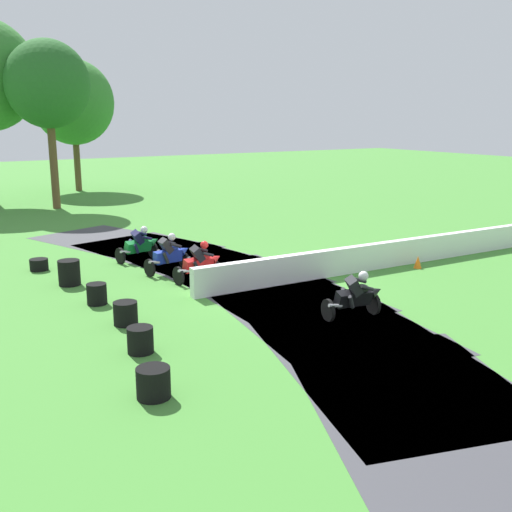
% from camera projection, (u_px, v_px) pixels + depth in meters
% --- Properties ---
extents(ground_plane, '(120.00, 120.00, 0.00)m').
position_uv_depth(ground_plane, '(263.00, 287.00, 18.89)').
color(ground_plane, '#428433').
extents(track_asphalt, '(7.63, 26.54, 0.01)m').
position_uv_depth(track_asphalt, '(243.00, 290.00, 18.53)').
color(track_asphalt, '#3D3D42').
rests_on(track_asphalt, ground).
extents(safety_barrier, '(15.24, 0.59, 0.90)m').
position_uv_depth(safety_barrier, '(389.00, 254.00, 21.33)').
color(safety_barrier, white).
rests_on(safety_barrier, ground).
extents(motorcycle_lead_black, '(1.70, 0.96, 1.42)m').
position_uv_depth(motorcycle_lead_black, '(356.00, 295.00, 15.81)').
color(motorcycle_lead_black, black).
rests_on(motorcycle_lead_black, ground).
extents(motorcycle_chase_red, '(1.68, 0.88, 1.43)m').
position_uv_depth(motorcycle_chase_red, '(201.00, 262.00, 19.33)').
color(motorcycle_chase_red, black).
rests_on(motorcycle_chase_red, ground).
extents(motorcycle_trailing_blue, '(1.68, 0.89, 1.42)m').
position_uv_depth(motorcycle_trailing_blue, '(170.00, 254.00, 20.37)').
color(motorcycle_trailing_blue, black).
rests_on(motorcycle_trailing_blue, ground).
extents(motorcycle_fourth_green, '(1.71, 1.04, 1.42)m').
position_uv_depth(motorcycle_fourth_green, '(140.00, 244.00, 22.10)').
color(motorcycle_fourth_green, black).
rests_on(motorcycle_fourth_green, ground).
extents(tire_stack_near, '(0.65, 0.65, 0.60)m').
position_uv_depth(tire_stack_near, '(153.00, 383.00, 11.42)').
color(tire_stack_near, black).
rests_on(tire_stack_near, ground).
extents(tire_stack_mid_a, '(0.59, 0.59, 0.60)m').
position_uv_depth(tire_stack_mid_a, '(140.00, 340.00, 13.59)').
color(tire_stack_mid_a, black).
rests_on(tire_stack_mid_a, ground).
extents(tire_stack_mid_b, '(0.62, 0.62, 0.60)m').
position_uv_depth(tire_stack_mid_b, '(126.00, 313.00, 15.42)').
color(tire_stack_mid_b, black).
rests_on(tire_stack_mid_b, ground).
extents(tire_stack_far, '(0.56, 0.56, 0.60)m').
position_uv_depth(tire_stack_far, '(97.00, 294.00, 17.09)').
color(tire_stack_far, black).
rests_on(tire_stack_far, ground).
extents(tire_stack_extra_a, '(0.68, 0.68, 0.80)m').
position_uv_depth(tire_stack_extra_a, '(69.00, 273.00, 19.01)').
color(tire_stack_extra_a, black).
rests_on(tire_stack_extra_a, ground).
extents(tire_stack_extra_b, '(0.62, 0.62, 0.40)m').
position_uv_depth(tire_stack_extra_b, '(39.00, 265.00, 20.86)').
color(tire_stack_extra_b, black).
rests_on(tire_stack_extra_b, ground).
extents(traffic_cone, '(0.28, 0.28, 0.44)m').
position_uv_depth(traffic_cone, '(418.00, 262.00, 21.14)').
color(traffic_cone, orange).
rests_on(traffic_cone, ground).
extents(tree_far_right, '(4.60, 4.60, 9.34)m').
position_uv_depth(tree_far_right, '(48.00, 85.00, 33.24)').
color(tree_far_right, brown).
rests_on(tree_far_right, ground).
extents(tree_mid_rise, '(5.55, 5.55, 9.04)m').
position_uv_depth(tree_mid_rise, '(73.00, 102.00, 41.67)').
color(tree_mid_rise, brown).
rests_on(tree_mid_rise, ground).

